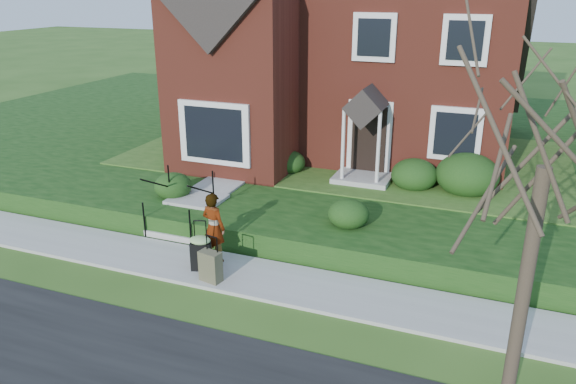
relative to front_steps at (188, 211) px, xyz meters
The scene contains 11 objects.
ground 3.14m from the front_steps, 36.42° to the right, with size 120.00×120.00×0.00m, color #2D5119.
sidewalk 3.14m from the front_steps, 36.42° to the right, with size 60.00×1.60×0.08m, color #9E9B93.
terrace 11.15m from the front_steps, 54.33° to the left, with size 44.00×20.00×0.60m, color #11330E.
walkway 3.16m from the front_steps, 90.00° to the left, with size 1.20×6.00×0.06m, color #9E9B93.
main_house 9.41m from the front_steps, 73.56° to the left, with size 10.40×10.20×9.40m.
front_steps is the anchor object (origin of this frame).
foundation_shrubs 4.78m from the front_steps, 41.50° to the left, with size 9.97×4.75×1.19m.
woman 2.22m from the front_steps, 43.65° to the right, with size 0.59×0.39×1.62m, color #999999.
suitcase_black 2.50m from the front_steps, 53.03° to the right, with size 0.57×0.51×1.14m.
suitcase_olive 3.06m from the front_steps, 50.60° to the right, with size 0.51×0.35×1.01m.
tree_verge 9.46m from the front_steps, 26.15° to the right, with size 4.09×4.09×5.84m.
Camera 1 is at (4.76, -9.69, 5.96)m, focal length 35.00 mm.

